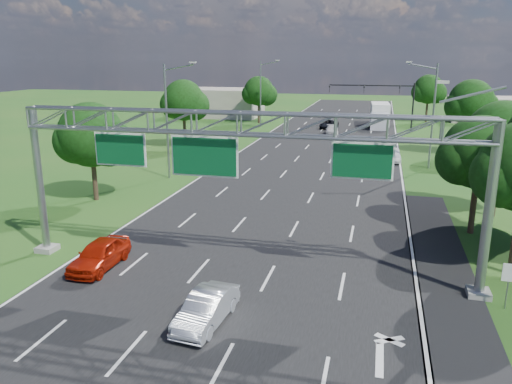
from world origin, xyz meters
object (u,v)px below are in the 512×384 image
(traffic_signal, at_px, (388,96))
(red_coupe, at_px, (99,254))
(regulatory_sign, at_px, (509,277))
(sign_gantry, at_px, (241,136))
(box_truck, at_px, (380,116))
(silver_sedan, at_px, (206,308))

(traffic_signal, bearing_deg, red_coupe, -104.81)
(traffic_signal, bearing_deg, regulatory_sign, -84.80)
(sign_gantry, xyz_separation_m, regulatory_sign, (12.07, -1.02, -5.38))
(traffic_signal, distance_m, box_truck, 6.35)
(traffic_signal, xyz_separation_m, silver_sedan, (-7.16, -58.27, -4.51))
(red_coupe, bearing_deg, traffic_signal, 74.77)
(regulatory_sign, distance_m, traffic_signal, 54.37)
(sign_gantry, xyz_separation_m, traffic_signal, (7.15, 53.00, -1.72))
(box_truck, bearing_deg, red_coupe, -105.88)
(regulatory_sign, bearing_deg, sign_gantry, 175.17)
(sign_gantry, distance_m, box_truck, 58.77)
(sign_gantry, bearing_deg, regulatory_sign, -4.83)
(regulatory_sign, bearing_deg, box_truck, 95.75)
(sign_gantry, distance_m, silver_sedan, 8.16)
(traffic_signal, height_order, silver_sedan, traffic_signal)
(sign_gantry, xyz_separation_m, box_truck, (6.11, 58.22, -5.18))
(box_truck, bearing_deg, silver_sedan, -98.77)
(traffic_signal, xyz_separation_m, red_coupe, (-14.37, -54.32, -4.44))
(sign_gantry, height_order, regulatory_sign, sign_gantry)
(regulatory_sign, distance_m, red_coupe, 19.30)
(sign_gantry, relative_size, box_truck, 2.46)
(silver_sedan, xyz_separation_m, box_truck, (6.12, 63.49, 1.05))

